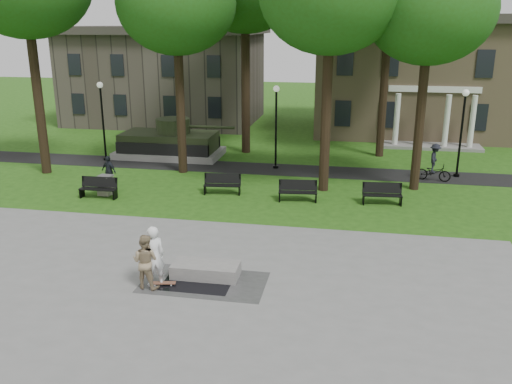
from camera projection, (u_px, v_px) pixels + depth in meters
The scene contains 23 objects.
ground at pixel (212, 252), 19.88m from camera, with size 120.00×120.00×0.00m, color #214B11.
plaza at pixel (166, 322), 15.19m from camera, with size 22.00×16.00×0.02m, color gray.
footpath at pixel (266, 169), 31.14m from camera, with size 44.00×2.60×0.01m, color black.
building_right at pixel (426, 74), 41.24m from camera, with size 17.00×12.00×8.60m.
building_left at pixel (166, 78), 45.60m from camera, with size 15.00×10.00×7.20m, color #4C443D.
tree_1 at pixel (176, 4), 27.85m from camera, with size 6.20×6.20×11.63m.
tree_3 at pixel (430, 10), 24.84m from camera, with size 6.00×6.00×11.19m.
lamp_left at pixel (102, 115), 32.34m from camera, with size 0.36×0.36×4.73m.
lamp_mid at pixel (276, 120), 30.51m from camera, with size 0.36×0.36×4.73m.
lamp_right at pixel (462, 126), 28.76m from camera, with size 0.36×0.36×4.73m.
tank_monument at pixel (170, 143), 33.89m from camera, with size 7.45×3.40×2.40m.
puddle at pixel (196, 285), 17.33m from camera, with size 2.20×1.20×0.00m, color black.
concrete_block at pixel (206, 270), 17.85m from camera, with size 2.20×1.00×0.45m, color gray.
skateboard at pixel (163, 284), 17.31m from camera, with size 0.78×0.20×0.07m, color brown.
skateboarder at pixel (153, 256), 17.02m from camera, with size 0.73×0.48×2.00m, color white.
friend_watching at pixel (145, 261), 16.91m from camera, with size 0.86×0.67×1.78m, color #9A8563.
pedestrian_walker at pixel (109, 171), 27.58m from camera, with size 0.95×0.39×1.62m, color black.
cyclist at pixel (434, 166), 28.61m from camera, with size 1.87×1.10×2.00m.
park_bench_0 at pixel (99, 187), 25.90m from camera, with size 1.80×0.54×1.00m.
park_bench_1 at pixel (223, 183), 26.49m from camera, with size 1.84×0.72×1.00m.
park_bench_2 at pixel (298, 190), 25.40m from camera, with size 1.84×0.71×1.00m.
park_bench_3 at pixel (382, 193), 24.97m from camera, with size 1.83×0.68×1.00m.
trash_bin at pixel (105, 185), 26.36m from camera, with size 0.72×0.72×0.96m.
Camera 1 is at (4.93, -17.72, 8.02)m, focal length 38.00 mm.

